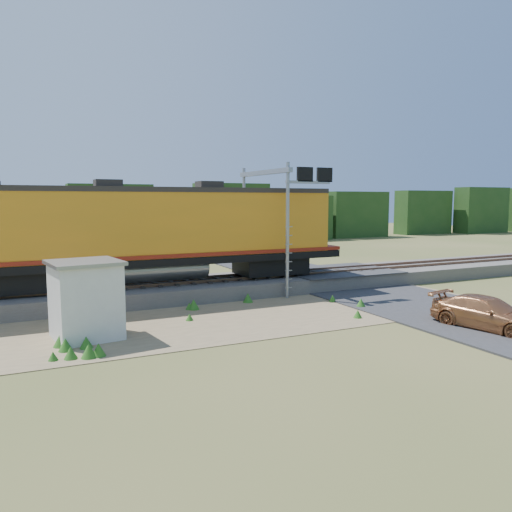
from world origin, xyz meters
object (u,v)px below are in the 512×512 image
locomotive (146,230)px  car (487,313)px  shed (86,299)px  signal_gantry (275,197)px

locomotive → car: size_ratio=4.70×
shed → car: (14.90, -5.63, -0.85)m
shed → car: 15.95m
signal_gantry → car: signal_gantry is taller
car → locomotive: bearing=120.8°
locomotive → car: (11.10, -11.94, -3.03)m
shed → signal_gantry: size_ratio=0.41×
signal_gantry → car: bearing=-71.1°
locomotive → signal_gantry: (7.24, -0.67, 1.71)m
signal_gantry → shed: bearing=-152.9°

